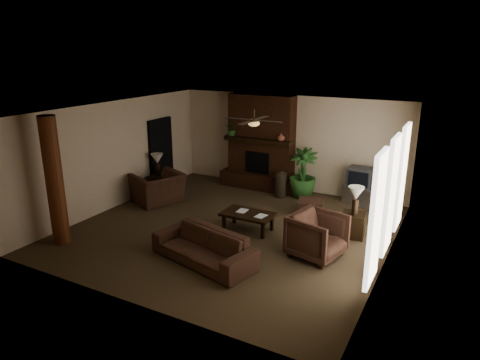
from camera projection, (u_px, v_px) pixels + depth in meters
The scene contains 23 objects.
room_shell at pixel (232, 172), 9.82m from camera, with size 7.00×7.00×7.00m.
fireplace at pixel (261, 150), 12.97m from camera, with size 2.40×0.70×2.80m.
windows at pixel (391, 195), 8.45m from camera, with size 0.08×3.65×2.35m.
log_column at pixel (55, 182), 9.13m from camera, with size 0.36×0.36×2.80m, color brown.
doorway at pixel (161, 154), 12.99m from camera, with size 0.10×1.00×2.10m, color black.
ceiling_fan at pixel (254, 122), 9.56m from camera, with size 1.35×1.35×0.37m.
sofa at pixel (203, 242), 8.55m from camera, with size 2.21×0.65×0.87m, color #41281C.
armchair_left at pixel (158, 183), 11.83m from camera, with size 1.25×0.81×1.10m, color #41281C.
armchair_right at pixel (317, 234), 8.75m from camera, with size 0.98×0.92×1.01m, color #41281C.
coffee_table at pixel (248, 215), 10.04m from camera, with size 1.20×0.70×0.43m.
ottoman at pixel (310, 207), 11.02m from camera, with size 0.60×0.60×0.40m, color #41281C.
tv_stand at pixel (360, 195), 11.80m from camera, with size 0.85×0.50×0.50m, color #B3B3B5.
tv at pixel (360, 177), 11.66m from camera, with size 0.67×0.56×0.52m.
floor_vase at pixel (281, 182), 12.29m from camera, with size 0.34×0.34×0.77m.
floor_plant at pixel (302, 184), 12.29m from camera, with size 0.79×1.41×0.79m, color #2B5722.
side_table_left at pixel (159, 184), 12.63m from camera, with size 0.50×0.50×0.55m, color black.
lamp_left at pixel (157, 160), 12.41m from camera, with size 0.39×0.39×0.65m.
side_table_right at pixel (353, 225), 9.76m from camera, with size 0.50×0.50×0.55m, color black.
lamp_right at pixel (356, 195), 9.49m from camera, with size 0.37×0.37×0.65m.
mantel_plant at pixel (232, 130), 12.95m from camera, with size 0.38×0.42×0.33m, color #2B5722.
mantel_vase at pixel (281, 137), 12.25m from camera, with size 0.22×0.23×0.22m, color #93523A.
book_a at pixel (238, 205), 10.12m from camera, with size 0.22×0.03×0.29m, color #999999.
book_b at pixel (257, 210), 9.83m from camera, with size 0.21×0.02×0.29m, color #999999.
Camera 1 is at (4.61, -8.23, 4.13)m, focal length 32.37 mm.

